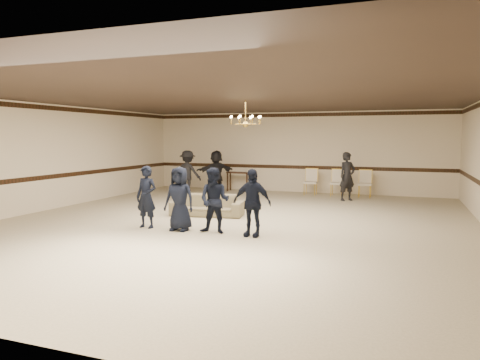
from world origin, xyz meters
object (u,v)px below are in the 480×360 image
at_px(banquet_chair_mid, 337,183).
at_px(settee, 207,205).
at_px(boy_d, 252,203).
at_px(adult_left, 188,172).
at_px(boy_a, 146,197).
at_px(boy_c, 215,201).
at_px(adult_mid, 216,172).
at_px(boy_b, 179,199).
at_px(console_table, 238,182).
at_px(adult_right, 347,176).
at_px(chandelier, 245,112).
at_px(banquet_chair_right, 365,184).
at_px(banquet_chair_left, 310,182).

bearing_deg(banquet_chair_mid, settee, -117.55).
height_order(boy_d, adult_left, adult_left).
distance_m(boy_a, boy_c, 1.80).
height_order(boy_a, adult_mid, adult_mid).
xyz_separation_m(boy_a, boy_b, (0.90, 0.00, 0.00)).
xyz_separation_m(boy_a, boy_c, (1.80, 0.00, 0.00)).
height_order(settee, console_table, console_table).
bearing_deg(boy_d, settee, 137.43).
relative_size(boy_b, boy_c, 1.00).
bearing_deg(adult_mid, console_table, -172.91).
relative_size(adult_right, console_table, 1.80).
height_order(boy_a, boy_b, same).
bearing_deg(banquet_chair_mid, chandelier, -108.74).
distance_m(boy_b, adult_mid, 7.07).
relative_size(boy_c, boy_d, 1.00).
distance_m(boy_a, banquet_chair_right, 8.74).
distance_m(boy_c, settee, 2.39).
xyz_separation_m(boy_a, settee, (0.69, 2.06, -0.46)).
xyz_separation_m(boy_c, adult_right, (2.23, 6.39, 0.09)).
bearing_deg(banquet_chair_mid, banquet_chair_right, 0.29).
distance_m(boy_b, banquet_chair_mid, 7.92).
xyz_separation_m(boy_c, banquet_chair_mid, (1.74, 7.47, -0.26)).
bearing_deg(console_table, boy_d, -64.90).
relative_size(chandelier, boy_c, 0.62).
height_order(chandelier, adult_mid, chandelier).
xyz_separation_m(boy_a, adult_left, (-1.97, 6.09, 0.09)).
distance_m(chandelier, boy_c, 3.10).
bearing_deg(chandelier, banquet_chair_left, 81.32).
height_order(boy_b, adult_right, adult_right).
bearing_deg(chandelier, banquet_chair_mid, 70.97).
bearing_deg(adult_mid, banquet_chair_left, 142.64).
xyz_separation_m(chandelier, banquet_chair_left, (0.79, 5.20, -2.38)).
height_order(settee, adult_right, adult_right).
relative_size(boy_b, console_table, 1.61).
distance_m(adult_left, banquet_chair_left, 4.73).
height_order(boy_c, adult_left, adult_left).
distance_m(adult_mid, console_table, 1.16).
xyz_separation_m(chandelier, adult_left, (-3.72, 3.83, -2.03)).
distance_m(adult_mid, adult_right, 5.12).
xyz_separation_m(boy_a, banquet_chair_left, (2.54, 7.47, -0.26)).
height_order(chandelier, boy_a, chandelier).
relative_size(boy_a, adult_right, 0.90).
bearing_deg(boy_b, console_table, 98.77).
bearing_deg(adult_right, adult_mid, 132.83).
bearing_deg(boy_a, boy_b, 4.36).
xyz_separation_m(boy_c, settee, (-1.11, 2.06, -0.46)).
relative_size(banquet_chair_right, console_table, 1.06).
xyz_separation_m(boy_a, boy_d, (2.70, 0.00, 0.00)).
relative_size(boy_b, banquet_chair_mid, 1.53).
bearing_deg(adult_right, adult_left, 140.18).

